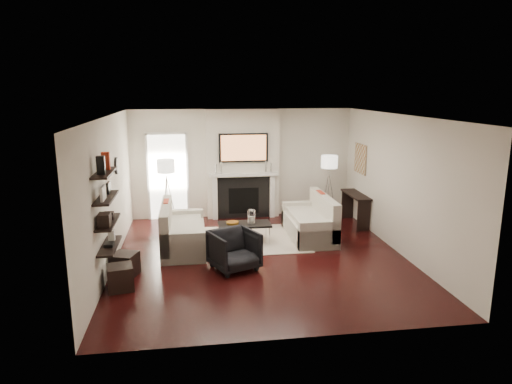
{
  "coord_description": "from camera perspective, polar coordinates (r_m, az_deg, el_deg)",
  "views": [
    {
      "loc": [
        -1.28,
        -8.25,
        3.18
      ],
      "look_at": [
        0.0,
        0.6,
        1.15
      ],
      "focal_mm": 32.0,
      "sensor_mm": 36.0,
      "label": 1
    }
  ],
  "objects": [
    {
      "name": "decor_box_small",
      "position": [
        7.75,
        -17.91,
        -2.81
      ],
      "size": [
        0.15,
        0.12,
        0.12
      ],
      "primitive_type": "cube",
      "color": "black",
      "rests_on": "shelf_lower"
    },
    {
      "name": "decor_books",
      "position": [
        7.72,
        -17.89,
        -6.26
      ],
      "size": [
        0.14,
        0.2,
        0.05
      ],
      "primitive_type": "cube",
      "color": "black",
      "rests_on": "shelf_bottom"
    },
    {
      "name": "lamp_left_shade",
      "position": [
        10.65,
        -11.21,
        3.2
      ],
      "size": [
        0.4,
        0.4,
        0.3
      ],
      "primitive_type": "cylinder",
      "color": "white",
      "rests_on": "lamp_left_post"
    },
    {
      "name": "shelf_upper",
      "position": [
        7.56,
        -18.22,
        -0.7
      ],
      "size": [
        0.25,
        1.0,
        0.04
      ],
      "primitive_type": "cube",
      "color": "black",
      "rests_on": "wall_left"
    },
    {
      "name": "room_envelope",
      "position": [
        8.54,
        0.58,
        0.43
      ],
      "size": [
        6.0,
        6.0,
        6.0
      ],
      "color": "black",
      "rests_on": "ground"
    },
    {
      "name": "clock_face",
      "position": [
        9.37,
        -16.9,
        3.16
      ],
      "size": [
        0.01,
        0.29,
        0.29
      ],
      "primitive_type": "cylinder",
      "rotation": [
        0.0,
        1.57,
        0.0
      ],
      "color": "white",
      "rests_on": "clock_rim"
    },
    {
      "name": "shelf_bottom",
      "position": [
        7.77,
        -17.81,
        -6.44
      ],
      "size": [
        0.25,
        1.0,
        0.03
      ],
      "primitive_type": "cube",
      "color": "black",
      "rests_on": "wall_left"
    },
    {
      "name": "lamp_right_leg_b",
      "position": [
        11.45,
        8.61,
        -0.38
      ],
      "size": [
        0.14,
        0.22,
        1.23
      ],
      "primitive_type": "cylinder",
      "rotation": [
        0.18,
        0.0,
        0.52
      ],
      "color": "silver",
      "rests_on": "floor"
    },
    {
      "name": "loveseat_left_back",
      "position": [
        9.32,
        -11.15,
        -4.0
      ],
      "size": [
        0.18,
        1.8,
        0.8
      ],
      "primitive_type": "cube",
      "color": "beige",
      "rests_on": "floor"
    },
    {
      "name": "tv_screen",
      "position": [
        11.09,
        -1.55,
        5.54
      ],
      "size": [
        1.1,
        0.0,
        0.62
      ],
      "primitive_type": "cube",
      "color": "#BF723F",
      "rests_on": "tv_body"
    },
    {
      "name": "clock_rim",
      "position": [
        9.38,
        -17.05,
        3.15
      ],
      "size": [
        0.04,
        0.34,
        0.34
      ],
      "primitive_type": "cylinder",
      "rotation": [
        0.0,
        1.57,
        0.0
      ],
      "color": "black",
      "rests_on": "wall_left"
    },
    {
      "name": "fireplace_surround",
      "position": [
        11.38,
        -1.55,
        -0.74
      ],
      "size": [
        1.3,
        0.02,
        1.04
      ],
      "primitive_type": "cube",
      "color": "black",
      "rests_on": "floor"
    },
    {
      "name": "candlestick_r_tall",
      "position": [
        11.26,
        1.24,
        3.2
      ],
      "size": [
        0.04,
        0.04,
        0.3
      ],
      "primitive_type": "cylinder",
      "color": "silver",
      "rests_on": "mantel_shelf"
    },
    {
      "name": "lamp_right_shade",
      "position": [
        11.21,
        9.16,
        3.75
      ],
      "size": [
        0.4,
        0.4,
        0.3
      ],
      "primitive_type": "cylinder",
      "color": "white",
      "rests_on": "lamp_right_post"
    },
    {
      "name": "ottoman_far",
      "position": [
        7.8,
        -16.61,
        -10.21
      ],
      "size": [
        0.47,
        0.47,
        0.4
      ],
      "primitive_type": "cube",
      "rotation": [
        0.0,
        0.0,
        0.2
      ],
      "color": "black",
      "rests_on": "floor"
    },
    {
      "name": "lamp_left_leg_a",
      "position": [
        10.82,
        -10.44,
        -1.22
      ],
      "size": [
        0.25,
        0.02,
        1.23
      ],
      "primitive_type": "cylinder",
      "rotation": [
        0.18,
        0.0,
        4.71
      ],
      "color": "silver",
      "rests_on": "floor"
    },
    {
      "name": "decor_frame_a",
      "position": [
        7.31,
        -18.58,
        -0.13
      ],
      "size": [
        0.04,
        0.3,
        0.22
      ],
      "primitive_type": "cube",
      "color": "white",
      "rests_on": "shelf_upper"
    },
    {
      "name": "mantel_pilaster_l",
      "position": [
        11.28,
        -5.17,
        -0.74
      ],
      "size": [
        0.12,
        0.08,
        1.1
      ],
      "primitive_type": "cube",
      "color": "white",
      "rests_on": "floor"
    },
    {
      "name": "loveseat_right_cushion",
      "position": [
        9.97,
        6.36,
        -3.06
      ],
      "size": [
        0.63,
        1.44,
        0.1
      ],
      "primitive_type": "cube",
      "color": "beige",
      "rests_on": "loveseat_right_base"
    },
    {
      "name": "mantel_pilaster_r",
      "position": [
        11.44,
        2.05,
        -0.5
      ],
      "size": [
        0.12,
        0.08,
        1.1
      ],
      "primitive_type": "cube",
      "color": "white",
      "rests_on": "floor"
    },
    {
      "name": "rug",
      "position": [
        9.87,
        -1.51,
        -5.97
      ],
      "size": [
        2.6,
        2.0,
        0.01
      ],
      "primitive_type": "cube",
      "color": "#B8A896",
      "rests_on": "floor"
    },
    {
      "name": "coffee_leg_sw",
      "position": [
        9.82,
        -4.53,
        -4.97
      ],
      "size": [
        0.02,
        0.02,
        0.38
      ],
      "primitive_type": "cylinder",
      "color": "silver",
      "rests_on": "floor"
    },
    {
      "name": "hurricane_glass",
      "position": [
        9.56,
        -0.58,
        -3.11
      ],
      "size": [
        0.16,
        0.16,
        0.29
      ],
      "primitive_type": "cylinder",
      "color": "white",
      "rests_on": "coffee_table"
    },
    {
      "name": "wall_art",
      "position": [
        11.17,
        12.93,
        4.08
      ],
      "size": [
        0.03,
        0.7,
        0.7
      ],
      "primitive_type": "cube",
      "color": "#9C7C4E",
      "rests_on": "wall_right"
    },
    {
      "name": "candlestick_r_short",
      "position": [
        11.28,
        1.89,
        3.06
      ],
      "size": [
        0.04,
        0.04,
        0.24
      ],
      "primitive_type": "cylinder",
      "color": "silver",
      "rests_on": "mantel_shelf"
    },
    {
      "name": "pillow_left_charcoal",
      "position": [
        8.98,
        -11.29,
        -3.36
      ],
      "size": [
        0.1,
        0.4,
        0.4
      ],
      "primitive_type": "cube",
      "color": "black",
      "rests_on": "loveseat_left_cushion"
    },
    {
      "name": "lamp_right_post",
      "position": [
        11.38,
        9.01,
        -0.48
      ],
      "size": [
        0.02,
        0.02,
        1.2
      ],
      "primitive_type": "cylinder",
      "color": "silver",
      "rests_on": "floor"
    },
    {
      "name": "coffee_leg_se",
      "position": [
        9.93,
        1.26,
        -4.74
      ],
      "size": [
        0.02,
        0.02,
        0.38
      ],
      "primitive_type": "cylinder",
      "color": "silver",
      "rests_on": "floor"
    },
    {
      "name": "loveseat_left_arm_s",
      "position": [
        10.15,
        -8.99,
        -3.85
      ],
      "size": [
        0.85,
        0.18,
        0.6
      ],
      "primitive_type": "cube",
      "color": "beige",
      "rests_on": "floor"
    },
    {
      "name": "console_leg_s",
      "position": [
        11.64,
        11.35,
        -1.51
      ],
      "size": [
        0.3,
        0.04,
        0.71
      ],
      "primitive_type": "cube",
      "color": "black",
      "rests_on": "floor"
    },
    {
      "name": "candlestick_l_short",
      "position": [
        11.13,
        -5.03,
        2.88
      ],
      "size": [
        0.04,
        0.04,
        0.24
      ],
      "primitive_type": "cylinder",
      "color": "silver",
      "rests_on": "mantel_shelf"
    },
    {
      "name": "console_top",
      "position": [
        11.05,
        12.38,
        -0.32
      ],
      "size": [
        0.35,
        1.2,
        0.04
      ],
      "primitive_type": "cube",
      "color": "black",
      "rests_on": "floor"
    },
    {
      "name": "loveseat_left_cushion",
      "position": [
        9.32,
        -8.76,
        -4.26
      ],
      "size": [
        0.63,
        1.44,
        0.1
      ],
      "primitive_type": "cube",
      "color": "beige",
      "rests_on": "loveseat_left_base"
    },
    {
      "name": "ottoman_near",
      "position": [
        8.33,
        -16.06,
        -8.69
      ],
      "size": [
        0.51,
        0.51,
        0.4
      ],
      "primitive_type": "cube",
      "rotation": [
        0.0,
        0.0,
        -0.35
      ],
      "color": "black",
      "rests_on": "floor"
    },
    {
      "name": "lamp_left_leg_b",
      "position": [
        10.92,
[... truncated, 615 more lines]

